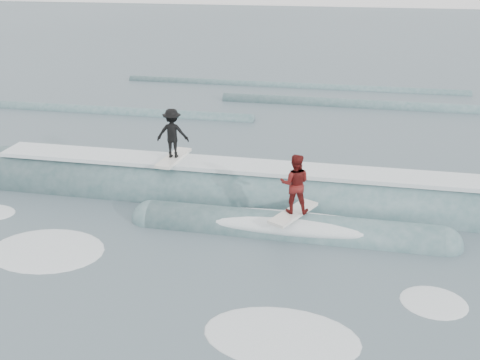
# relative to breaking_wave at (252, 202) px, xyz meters

# --- Properties ---
(ground) EXTENTS (160.00, 160.00, 0.00)m
(ground) POSITION_rel_breaking_wave_xyz_m (-0.29, -4.35, -0.04)
(ground) COLOR #3E525B
(ground) RESTS_ON ground
(breaking_wave) EXTENTS (21.37, 3.98, 2.39)m
(breaking_wave) POSITION_rel_breaking_wave_xyz_m (0.00, 0.00, 0.00)
(breaking_wave) COLOR #3A5E62
(breaking_wave) RESTS_ON ground
(surfer_black) EXTENTS (1.19, 2.05, 1.83)m
(surfer_black) POSITION_rel_breaking_wave_xyz_m (-2.87, 0.35, 2.12)
(surfer_black) COLOR silver
(surfer_black) RESTS_ON ground
(surfer_red) EXTENTS (1.39, 2.03, 1.95)m
(surfer_red) POSITION_rel_breaking_wave_xyz_m (1.62, -1.85, 1.52)
(surfer_red) COLOR silver
(surfer_red) RESTS_ON ground
(whitewater) EXTENTS (15.65, 8.11, 0.10)m
(whitewater) POSITION_rel_breaking_wave_xyz_m (-1.46, -5.92, -0.04)
(whitewater) COLOR white
(whitewater) RESTS_ON ground
(far_swells) EXTENTS (41.50, 8.65, 0.80)m
(far_swells) POSITION_rel_breaking_wave_xyz_m (-1.34, 13.30, -0.04)
(far_swells) COLOR #3A5E62
(far_swells) RESTS_ON ground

